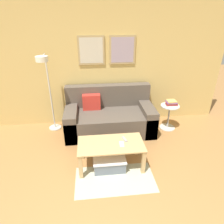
% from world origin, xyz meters
% --- Properties ---
extents(wall_back, '(5.60, 0.09, 2.55)m').
position_xyz_m(wall_back, '(0.01, 3.14, 1.28)').
color(wall_back, '#D6B76B').
rests_on(wall_back, ground_plane).
extents(area_rug, '(1.18, 0.63, 0.01)m').
position_xyz_m(area_rug, '(0.23, 1.24, 0.00)').
color(area_rug, '#B2B79E').
rests_on(area_rug, ground_plane).
extents(couch, '(1.77, 0.90, 0.90)m').
position_xyz_m(couch, '(0.29, 2.68, 0.30)').
color(couch, brown).
rests_on(couch, ground_plane).
extents(coffee_table, '(1.02, 0.53, 0.43)m').
position_xyz_m(coffee_table, '(0.20, 1.56, 0.35)').
color(coffee_table, tan).
rests_on(coffee_table, ground_plane).
extents(storage_bin, '(0.51, 0.44, 0.21)m').
position_xyz_m(storage_bin, '(0.17, 1.54, 0.10)').
color(storage_bin, slate).
rests_on(storage_bin, ground_plane).
extents(floor_lamp, '(0.25, 0.51, 1.58)m').
position_xyz_m(floor_lamp, '(-0.87, 2.70, 1.11)').
color(floor_lamp, silver).
rests_on(floor_lamp, ground_plane).
extents(side_table, '(0.38, 0.38, 0.53)m').
position_xyz_m(side_table, '(1.55, 2.61, 0.32)').
color(side_table, silver).
rests_on(side_table, ground_plane).
extents(book_stack, '(0.23, 0.20, 0.11)m').
position_xyz_m(book_stack, '(1.56, 2.60, 0.59)').
color(book_stack, silver).
rests_on(book_stack, side_table).
extents(remote_control, '(0.08, 0.16, 0.02)m').
position_xyz_m(remote_control, '(0.43, 1.64, 0.44)').
color(remote_control, '#99999E').
rests_on(remote_control, coffee_table).
extents(cell_phone, '(0.07, 0.14, 0.01)m').
position_xyz_m(cell_phone, '(0.37, 1.53, 0.43)').
color(cell_phone, silver).
rests_on(cell_phone, coffee_table).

